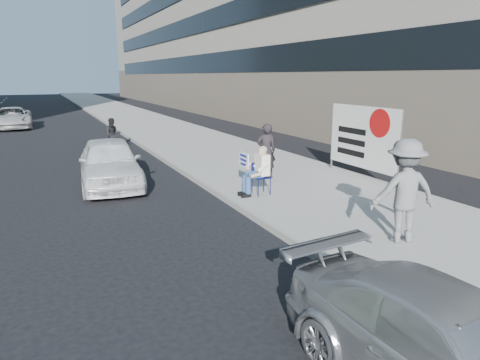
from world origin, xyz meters
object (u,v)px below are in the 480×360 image
white_sedan_far (12,118)px  motorcycle (113,136)px  white_sedan_near (110,162)px  protest_banner (363,137)px  pedestrian_woman (266,151)px  seated_protester (257,168)px  parked_sedan (456,356)px  jogger (404,191)px

white_sedan_far → motorcycle: (4.36, -11.02, -0.02)m
white_sedan_near → protest_banner: bearing=-16.6°
pedestrian_woman → motorcycle: bearing=-53.4°
white_sedan_near → motorcycle: white_sedan_near is taller
protest_banner → white_sedan_far: 22.91m
seated_protester → white_sedan_near: seated_protester is taller
white_sedan_far → motorcycle: 11.85m
protest_banner → parked_sedan: size_ratio=0.76×
jogger → white_sedan_near: 8.50m
motorcycle → white_sedan_near: bearing=-92.7°
seated_protester → jogger: 4.23m
jogger → pedestrian_woman: jogger is taller
parked_sedan → seated_protester: bearing=72.2°
white_sedan_near → white_sedan_far: (-3.20, 17.58, -0.06)m
protest_banner → motorcycle: 11.18m
white_sedan_near → motorcycle: bearing=84.9°
white_sedan_near → white_sedan_far: size_ratio=0.89×
motorcycle → jogger: bearing=-70.1°
seated_protester → jogger: size_ratio=0.66×
jogger → motorcycle: size_ratio=0.96×
seated_protester → white_sedan_far: seated_protester is taller
jogger → white_sedan_near: (-4.25, 7.35, -0.42)m
jogger → white_sedan_far: bearing=-56.0°
motorcycle → seated_protester: bearing=-70.4°
seated_protester → jogger: jogger is taller
white_sedan_near → parked_sedan: bearing=-76.5°
protest_banner → jogger: bearing=-123.0°
protest_banner → white_sedan_near: (-7.18, 2.83, -0.68)m
jogger → white_sedan_far: (-7.45, 24.93, -0.48)m
seated_protester → protest_banner: (3.89, 0.41, 0.53)m
pedestrian_woman → protest_banner: protest_banner is taller
jogger → white_sedan_far: size_ratio=0.42×
pedestrian_woman → parked_sedan: bearing=87.1°
parked_sedan → white_sedan_far: bearing=94.7°
pedestrian_woman → white_sedan_far: bearing=-53.6°
jogger → pedestrian_woman: 5.77m
parked_sedan → motorcycle: (-0.44, 17.20, 0.05)m
jogger → protest_banner: 5.40m
protest_banner → parked_sedan: (-5.58, -7.81, -0.81)m
white_sedan_far → parked_sedan: bearing=-80.3°
protest_banner → white_sedan_far: bearing=117.0°
pedestrian_woman → white_sedan_far: pedestrian_woman is taller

